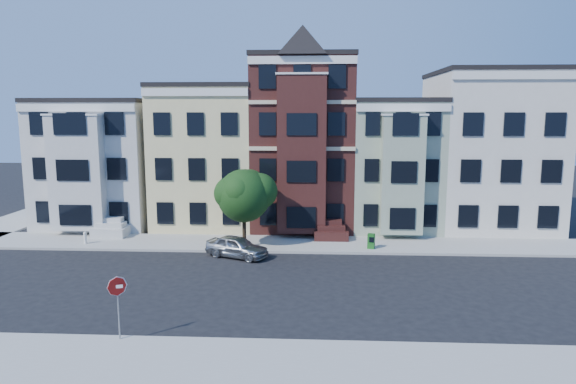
# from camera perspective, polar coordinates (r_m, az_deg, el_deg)

# --- Properties ---
(ground) EXTENTS (120.00, 120.00, 0.00)m
(ground) POSITION_cam_1_polar(r_m,az_deg,el_deg) (25.06, 0.90, -10.58)
(ground) COLOR black
(far_sidewalk) EXTENTS (60.00, 4.00, 0.15)m
(far_sidewalk) POSITION_cam_1_polar(r_m,az_deg,el_deg) (32.70, 1.42, -5.81)
(far_sidewalk) COLOR #9E9B93
(far_sidewalk) RESTS_ON ground
(near_sidewalk) EXTENTS (60.00, 4.00, 0.15)m
(near_sidewalk) POSITION_cam_1_polar(r_m,az_deg,el_deg) (17.69, -0.10, -18.97)
(near_sidewalk) COLOR #9E9B93
(near_sidewalk) RESTS_ON ground
(house_white) EXTENTS (8.00, 9.00, 9.00)m
(house_white) POSITION_cam_1_polar(r_m,az_deg,el_deg) (41.47, -19.52, 3.00)
(house_white) COLOR beige
(house_white) RESTS_ON ground
(house_yellow) EXTENTS (7.00, 9.00, 10.00)m
(house_yellow) POSITION_cam_1_polar(r_m,az_deg,el_deg) (39.07, -8.63, 3.82)
(house_yellow) COLOR beige
(house_yellow) RESTS_ON ground
(house_brown) EXTENTS (7.00, 9.00, 12.00)m
(house_brown) POSITION_cam_1_polar(r_m,az_deg,el_deg) (38.21, 1.72, 5.31)
(house_brown) COLOR #381713
(house_brown) RESTS_ON ground
(house_green) EXTENTS (6.00, 9.00, 9.00)m
(house_green) POSITION_cam_1_polar(r_m,az_deg,el_deg) (38.74, 11.38, 2.96)
(house_green) COLOR #95A288
(house_green) RESTS_ON ground
(house_cream) EXTENTS (8.00, 9.00, 11.00)m
(house_cream) POSITION_cam_1_polar(r_m,az_deg,el_deg) (40.27, 21.35, 4.18)
(house_cream) COLOR silver
(house_cream) RESTS_ON ground
(street_tree) EXTENTS (5.72, 5.72, 5.94)m
(street_tree) POSITION_cam_1_polar(r_m,az_deg,el_deg) (31.23, -4.93, -0.82)
(street_tree) COLOR #1D4916
(street_tree) RESTS_ON far_sidewalk
(parked_car) EXTENTS (4.02, 2.88, 1.27)m
(parked_car) POSITION_cam_1_polar(r_m,az_deg,el_deg) (30.06, -5.70, -6.06)
(parked_car) COLOR #9C9FA2
(parked_car) RESTS_ON ground
(newspaper_box) EXTENTS (0.50, 0.47, 0.91)m
(newspaper_box) POSITION_cam_1_polar(r_m,az_deg,el_deg) (31.68, 9.23, -5.41)
(newspaper_box) COLOR #1B611E
(newspaper_box) RESTS_ON far_sidewalk
(fire_hydrant) EXTENTS (0.27, 0.27, 0.61)m
(fire_hydrant) POSITION_cam_1_polar(r_m,az_deg,el_deg) (34.88, -21.60, -4.87)
(fire_hydrant) COLOR silver
(fire_hydrant) RESTS_ON far_sidewalk
(stop_sign) EXTENTS (0.73, 0.32, 2.67)m
(stop_sign) POSITION_cam_1_polar(r_m,az_deg,el_deg) (19.92, -18.35, -11.72)
(stop_sign) COLOR #A4110D
(stop_sign) RESTS_ON near_sidewalk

